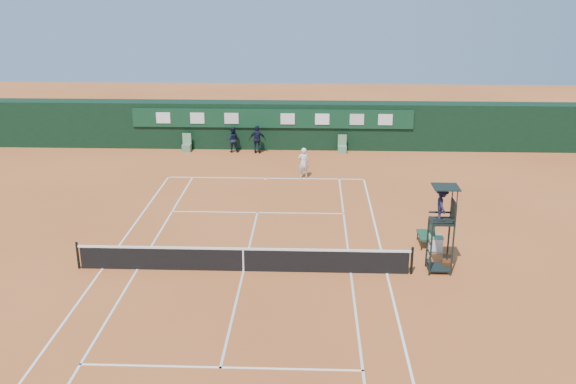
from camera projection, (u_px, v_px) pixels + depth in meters
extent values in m
plane|color=#C8642F|center=(244.00, 271.00, 24.63)|extent=(90.00, 90.00, 0.00)
cube|color=white|center=(266.00, 178.00, 35.87)|extent=(11.05, 0.08, 0.01)
cube|color=white|center=(387.00, 273.00, 24.42)|extent=(0.08, 23.85, 0.01)
cube|color=white|center=(103.00, 269.00, 24.82)|extent=(0.08, 23.85, 0.01)
cube|color=silver|center=(351.00, 273.00, 24.47)|extent=(0.08, 23.85, 0.01)
cube|color=white|center=(138.00, 269.00, 24.77)|extent=(0.08, 23.85, 0.01)
cube|color=white|center=(257.00, 213.00, 30.68)|extent=(8.31, 0.08, 0.01)
cube|color=white|center=(220.00, 367.00, 18.57)|extent=(8.31, 0.08, 0.01)
cube|color=silver|center=(244.00, 271.00, 24.62)|extent=(0.08, 12.88, 0.01)
cube|color=silver|center=(265.00, 179.00, 35.73)|extent=(0.08, 0.30, 0.01)
cube|color=black|center=(243.00, 260.00, 24.48)|extent=(12.60, 0.04, 0.90)
cube|color=white|center=(243.00, 249.00, 24.33)|extent=(12.80, 0.06, 0.08)
cube|color=silver|center=(243.00, 260.00, 24.48)|extent=(0.06, 0.05, 0.92)
cylinder|color=black|center=(412.00, 261.00, 24.22)|extent=(0.10, 0.10, 1.10)
cylinder|color=black|center=(78.00, 255.00, 24.68)|extent=(0.10, 0.10, 1.10)
cube|color=black|center=(273.00, 125.00, 41.89)|extent=(40.00, 1.50, 3.00)
cube|color=#0F3821|center=(272.00, 119.00, 40.93)|extent=(18.00, 0.10, 1.20)
cube|color=white|center=(163.00, 118.00, 41.12)|extent=(0.90, 0.04, 0.70)
cube|color=silver|center=(197.00, 118.00, 41.04)|extent=(0.90, 0.04, 0.70)
cube|color=silver|center=(231.00, 118.00, 40.96)|extent=(0.90, 0.04, 0.70)
cube|color=silver|center=(288.00, 119.00, 40.83)|extent=(0.90, 0.04, 0.70)
cube|color=white|center=(322.00, 119.00, 40.75)|extent=(0.90, 0.04, 0.70)
cube|color=silver|center=(357.00, 119.00, 40.67)|extent=(0.90, 0.04, 0.70)
cube|color=white|center=(385.00, 120.00, 40.60)|extent=(0.90, 0.04, 0.70)
cube|color=#53805A|center=(187.00, 148.00, 41.27)|extent=(0.55, 0.50, 0.46)
cube|color=#5F9268|center=(187.00, 139.00, 41.29)|extent=(0.55, 0.06, 0.70)
cube|color=#5A8A63|center=(342.00, 150.00, 40.90)|extent=(0.55, 0.50, 0.46)
cube|color=#58865C|center=(342.00, 140.00, 40.93)|extent=(0.55, 0.06, 0.70)
cylinder|color=black|center=(431.00, 251.00, 23.96)|extent=(0.07, 0.07, 2.00)
cylinder|color=black|center=(427.00, 243.00, 24.72)|extent=(0.07, 0.07, 2.00)
cylinder|color=black|center=(452.00, 251.00, 23.93)|extent=(0.07, 0.07, 2.00)
cylinder|color=black|center=(448.00, 243.00, 24.69)|extent=(0.07, 0.07, 2.00)
cube|color=black|center=(442.00, 221.00, 23.99)|extent=(0.85, 0.85, 0.08)
cube|color=black|center=(453.00, 211.00, 23.85)|extent=(0.06, 0.85, 0.80)
cube|color=black|center=(444.00, 220.00, 23.53)|extent=(0.85, 0.05, 0.06)
cube|color=black|center=(440.00, 212.00, 24.32)|extent=(0.85, 0.05, 0.06)
cylinder|color=black|center=(457.00, 204.00, 23.32)|extent=(0.04, 0.04, 1.00)
cylinder|color=black|center=(452.00, 196.00, 24.08)|extent=(0.04, 0.04, 1.00)
cube|color=black|center=(446.00, 187.00, 23.55)|extent=(0.95, 0.95, 0.04)
cube|color=black|center=(438.00, 267.00, 24.60)|extent=(0.80, 0.80, 0.05)
cube|color=black|center=(428.00, 261.00, 24.53)|extent=(0.04, 0.80, 0.04)
cube|color=black|center=(429.00, 252.00, 24.41)|extent=(0.04, 0.80, 0.04)
cube|color=black|center=(429.00, 242.00, 24.28)|extent=(0.04, 0.80, 0.04)
cube|color=black|center=(430.00, 232.00, 24.15)|extent=(0.04, 0.80, 0.04)
imported|color=black|center=(442.00, 204.00, 23.78)|extent=(0.47, 0.82, 1.28)
cube|color=#193F2A|center=(425.00, 235.00, 26.85)|extent=(0.55, 1.20, 0.08)
cube|color=#1A412C|center=(432.00, 228.00, 26.73)|extent=(0.06, 1.20, 0.60)
cylinder|color=black|center=(421.00, 246.00, 26.42)|extent=(0.04, 0.04, 0.41)
cylinder|color=black|center=(432.00, 246.00, 26.40)|extent=(0.04, 0.04, 0.41)
cylinder|color=black|center=(417.00, 235.00, 27.46)|extent=(0.04, 0.04, 0.41)
cylinder|color=black|center=(428.00, 236.00, 27.45)|extent=(0.04, 0.04, 0.41)
cube|color=black|center=(447.00, 262.00, 25.02)|extent=(0.52, 0.88, 0.31)
cube|color=white|center=(435.00, 244.00, 26.39)|extent=(0.55, 0.55, 0.60)
cube|color=#5B8B64|center=(436.00, 236.00, 26.28)|extent=(0.57, 0.57, 0.05)
sphere|color=yellow|center=(280.00, 212.00, 30.63)|extent=(0.07, 0.07, 0.07)
imported|color=white|center=(303.00, 163.00, 35.75)|extent=(0.70, 0.53, 1.72)
imported|color=black|center=(233.00, 139.00, 40.96)|extent=(0.83, 0.66, 1.66)
imported|color=black|center=(257.00, 140.00, 40.66)|extent=(1.06, 0.46, 1.78)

